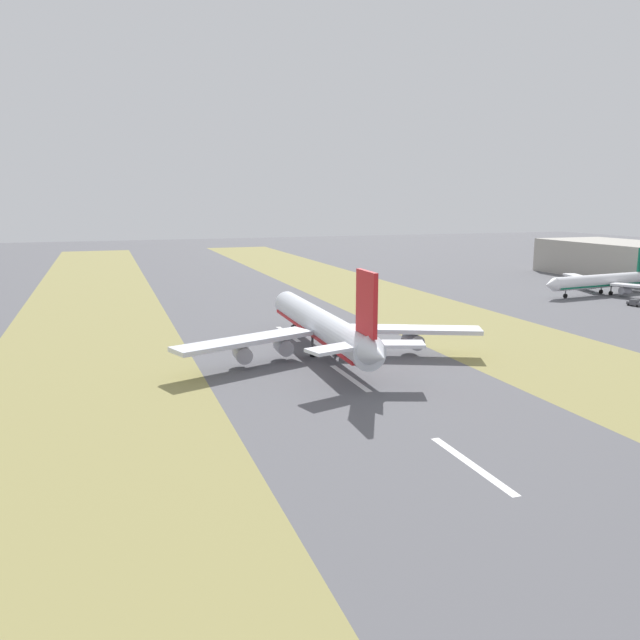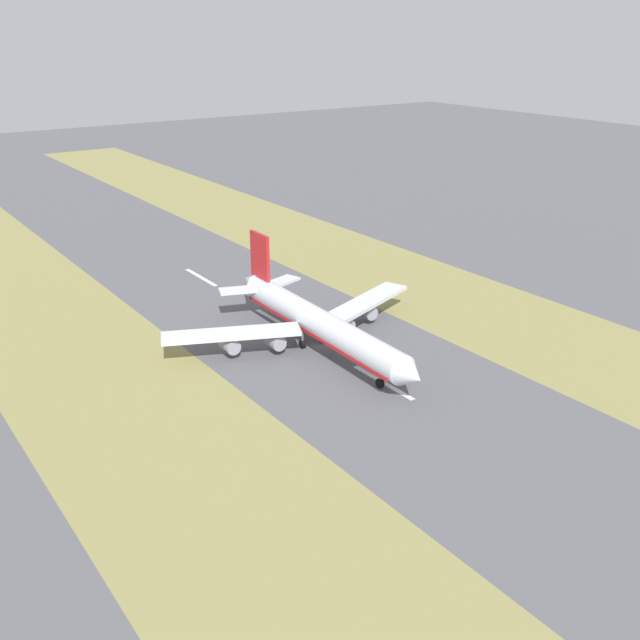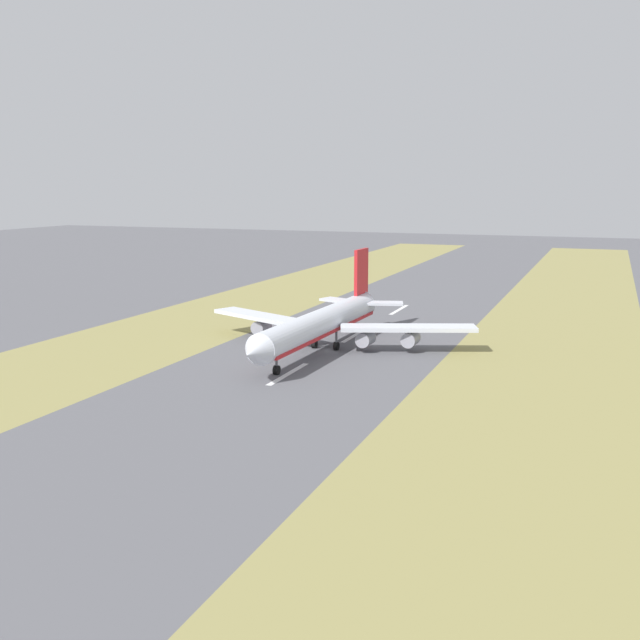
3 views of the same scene
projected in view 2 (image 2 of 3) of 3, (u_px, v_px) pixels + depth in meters
ground_plane at (322, 347)px, 163.61m from camera, size 800.00×800.00×0.00m
grass_median_west at (468, 306)px, 187.49m from camera, size 40.00×600.00×0.01m
grass_median_east at (124, 402)px, 139.73m from camera, size 40.00×600.00×0.01m
centreline_dash_near at (201, 277)px, 208.48m from camera, size 1.20×18.00×0.01m
centreline_dash_mid at (276, 321)px, 177.95m from camera, size 1.20×18.00×0.01m
centreline_dash_far at (383, 382)px, 147.42m from camera, size 1.20×18.00×0.01m
airplane_main_jet at (315, 321)px, 161.29m from camera, size 64.11×67.13×20.20m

